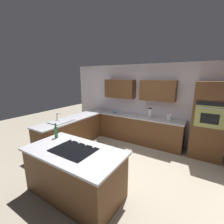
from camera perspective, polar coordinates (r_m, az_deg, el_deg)
name	(u,v)px	position (r m, az deg, el deg)	size (l,w,h in m)	color
ground_plane	(116,166)	(4.05, 1.43, -19.62)	(14.00, 14.00, 0.00)	#9E937F
wall_back	(145,100)	(5.36, 12.17, 4.45)	(6.00, 0.44, 2.60)	silver
lower_cabinets_back	(139,129)	(5.30, 10.07, -6.46)	(2.80, 0.60, 0.86)	brown
countertop_back	(140,117)	(5.17, 10.27, -1.76)	(2.84, 0.64, 0.04)	#B2B2B7
lower_cabinets_side	(78,130)	(5.28, -12.76, -6.70)	(0.60, 2.90, 0.86)	brown
countertop_side	(77,117)	(5.14, -13.01, -1.98)	(0.64, 2.94, 0.04)	#B2B2B7
island_base	(75,173)	(3.15, -13.70, -21.30)	(1.76, 0.91, 0.86)	brown
island_top	(74,151)	(2.92, -14.20, -13.99)	(1.84, 0.99, 0.04)	#B2B2B7
wall_oven	(209,121)	(4.80, 32.49, -2.88)	(0.80, 0.66, 2.07)	brown
sink_unit	(62,121)	(4.74, -18.34, -3.13)	(0.46, 0.70, 0.23)	#515456
cooktop	(74,150)	(2.92, -14.14, -13.47)	(0.76, 0.56, 0.03)	black
blender	(150,114)	(5.00, 13.95, -0.60)	(0.15, 0.15, 0.32)	silver
mixing_bowl	(115,112)	(5.54, 1.06, 0.19)	(0.18, 0.18, 0.10)	#668CB2
kettle	(169,118)	(4.86, 20.64, -1.97)	(0.16, 0.16, 0.19)	#B7BABF
oil_bottle	(56,132)	(3.51, -20.20, -7.02)	(0.07, 0.07, 0.32)	#336B38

